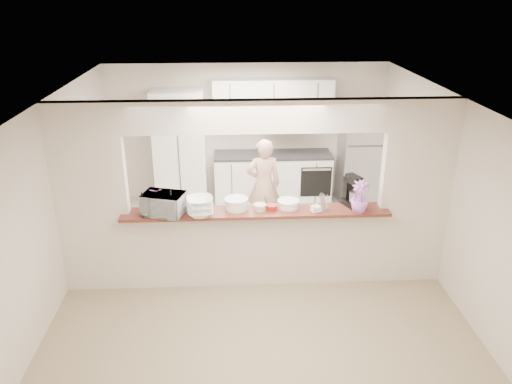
{
  "coord_description": "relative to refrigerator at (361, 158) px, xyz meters",
  "views": [
    {
      "loc": [
        -0.31,
        -5.8,
        3.74
      ],
      "look_at": [
        0.02,
        0.3,
        1.2
      ],
      "focal_mm": 35.0,
      "sensor_mm": 36.0,
      "label": 1
    }
  ],
  "objects": [
    {
      "name": "toaster_oven",
      "position": [
        -3.2,
        -2.75,
        0.38
      ],
      "size": [
        0.58,
        0.47,
        0.28
      ],
      "primitive_type": "imported",
      "rotation": [
        0.0,
        0.0,
        -0.28
      ],
      "color": "#B5B5BA",
      "rests_on": "bar_counter"
    },
    {
      "name": "red_bowl",
      "position": [
        -1.85,
        -2.68,
        0.27
      ],
      "size": [
        0.14,
        0.14,
        0.07
      ],
      "primitive_type": "cylinder",
      "color": "maroon",
      "rests_on": "bar_counter"
    },
    {
      "name": "plate_stack_b",
      "position": [
        -1.63,
        -2.62,
        0.29
      ],
      "size": [
        0.28,
        0.28,
        0.1
      ],
      "color": "white",
      "rests_on": "bar_counter"
    },
    {
      "name": "floor",
      "position": [
        -2.05,
        -2.65,
        -0.85
      ],
      "size": [
        6.0,
        6.0,
        0.0
      ],
      "primitive_type": "plane",
      "color": "#9B8D69",
      "rests_on": "ground"
    },
    {
      "name": "kitchen_cabinets",
      "position": [
        -2.24,
        0.07,
        0.12
      ],
      "size": [
        3.15,
        0.62,
        2.25
      ],
      "color": "white",
      "rests_on": "floor"
    },
    {
      "name": "person",
      "position": [
        -1.84,
        -1.03,
        -0.09
      ],
      "size": [
        0.59,
        0.41,
        1.53
      ],
      "primitive_type": "imported",
      "rotation": [
        0.0,
        0.0,
        3.23
      ],
      "color": "#D29F88",
      "rests_on": "floor"
    },
    {
      "name": "refrigerator",
      "position": [
        0.0,
        0.0,
        0.0
      ],
      "size": [
        0.75,
        0.7,
        1.7
      ],
      "primitive_type": "cube",
      "color": "#ABABB0",
      "rests_on": "floor"
    },
    {
      "name": "tile_overlay",
      "position": [
        -2.05,
        -1.1,
        -0.84
      ],
      "size": [
        5.0,
        2.9,
        0.01
      ],
      "primitive_type": "cube",
      "color": "#BCB7A9",
      "rests_on": "floor"
    },
    {
      "name": "partition",
      "position": [
        -2.05,
        -2.65,
        0.63
      ],
      "size": [
        5.0,
        0.15,
        2.5
      ],
      "color": "beige",
      "rests_on": "floor"
    },
    {
      "name": "utensil_caddy",
      "position": [
        -1.25,
        -2.74,
        0.33
      ],
      "size": [
        0.28,
        0.22,
        0.22
      ],
      "color": "silver",
      "rests_on": "bar_counter"
    },
    {
      "name": "flower_right",
      "position": [
        -0.75,
        -2.8,
        0.44
      ],
      "size": [
        0.23,
        0.23,
        0.41
      ],
      "primitive_type": "imported",
      "rotation": [
        0.0,
        0.0,
        0.01
      ],
      "color": "#C46BC7",
      "rests_on": "bar_counter"
    },
    {
      "name": "tan_bowl",
      "position": [
        -2.0,
        -2.68,
        0.28
      ],
      "size": [
        0.17,
        0.17,
        0.08
      ],
      "primitive_type": "cylinder",
      "color": "#BEB186",
      "rests_on": "bar_counter"
    },
    {
      "name": "plate_stack_a",
      "position": [
        -2.3,
        -2.62,
        0.31
      ],
      "size": [
        0.31,
        0.31,
        0.14
      ],
      "color": "white",
      "rests_on": "bar_counter"
    },
    {
      "name": "wine_bottle_b",
      "position": [
        -3.45,
        -2.8,
        0.37
      ],
      "size": [
        0.06,
        0.06,
        0.32
      ],
      "color": "black",
      "rests_on": "bar_counter"
    },
    {
      "name": "flower_left",
      "position": [
        -3.35,
        -2.65,
        0.41
      ],
      "size": [
        0.34,
        0.31,
        0.34
      ],
      "primitive_type": "imported",
      "rotation": [
        0.0,
        0.0,
        0.15
      ],
      "color": "#CA6BBB",
      "rests_on": "bar_counter"
    },
    {
      "name": "bar_counter",
      "position": [
        -2.05,
        -2.65,
        -0.27
      ],
      "size": [
        3.4,
        0.38,
        1.09
      ],
      "color": "beige",
      "rests_on": "floor"
    },
    {
      "name": "wine_bottle_a",
      "position": [
        -3.1,
        -2.8,
        0.37
      ],
      "size": [
        0.07,
        0.07,
        0.34
      ],
      "color": "black",
      "rests_on": "bar_counter"
    },
    {
      "name": "serving_bowls",
      "position": [
        -2.75,
        -2.82,
        0.36
      ],
      "size": [
        0.37,
        0.37,
        0.24
      ],
      "primitive_type": "imported",
      "rotation": [
        0.0,
        0.0,
        0.14
      ],
      "color": "white",
      "rests_on": "bar_counter"
    },
    {
      "name": "stand_mixer",
      "position": [
        -0.81,
        -2.59,
        0.43
      ],
      "size": [
        0.27,
        0.32,
        0.42
      ],
      "color": "black",
      "rests_on": "bar_counter"
    }
  ]
}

